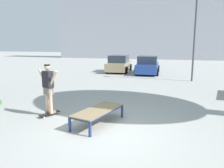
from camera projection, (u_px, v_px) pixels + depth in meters
ground_plane at (108, 133)px, 6.09m from camera, size 120.00×120.00×0.00m
building_facade at (167, 20)px, 36.74m from camera, size 38.06×4.00×13.03m
skate_box at (98, 111)px, 6.74m from camera, size 1.19×2.03×0.46m
skateboard at (50, 113)px, 7.58m from camera, size 0.48×0.82×0.09m
skater at (48, 85)px, 7.41m from camera, size 0.96×0.43×1.69m
car_tan at (119, 64)px, 19.85m from camera, size 2.12×4.30×1.50m
car_blue at (148, 65)px, 18.55m from camera, size 2.09×4.29×1.50m
light_post at (195, 23)px, 14.15m from camera, size 0.36×0.36×5.83m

